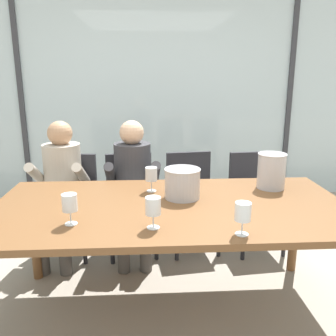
{
  "coord_description": "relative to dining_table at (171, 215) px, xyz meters",
  "views": [
    {
      "loc": [
        -0.15,
        -2.12,
        1.56
      ],
      "look_at": [
        0.0,
        0.35,
        0.92
      ],
      "focal_mm": 37.99,
      "sensor_mm": 36.0,
      "label": 1
    }
  ],
  "objects": [
    {
      "name": "window_mullion_left",
      "position": [
        -1.68,
        2.41,
        0.6
      ],
      "size": [
        0.06,
        0.06,
        2.6
      ],
      "primitive_type": "cube",
      "color": "#38383D",
      "rests_on": "ground"
    },
    {
      "name": "wine_glass_center_pour",
      "position": [
        -0.57,
        -0.27,
        0.18
      ],
      "size": [
        0.08,
        0.08,
        0.17
      ],
      "color": "silver",
      "rests_on": "dining_table"
    },
    {
      "name": "wine_glass_by_left_taster",
      "position": [
        0.33,
        -0.46,
        0.19
      ],
      "size": [
        0.08,
        0.08,
        0.17
      ],
      "color": "silver",
      "rests_on": "dining_table"
    },
    {
      "name": "window_glass_panel",
      "position": [
        0.0,
        2.43,
        0.6
      ],
      "size": [
        7.46,
        0.03,
        2.6
      ],
      "primitive_type": "cube",
      "color": "silver",
      "rests_on": "ground"
    },
    {
      "name": "chair_right_of_center",
      "position": [
        0.83,
        0.95,
        -0.19
      ],
      "size": [
        0.48,
        0.48,
        0.87
      ],
      "rotation": [
        0.0,
        0.0,
        0.1
      ],
      "color": "#232328",
      "rests_on": "ground"
    },
    {
      "name": "ground",
      "position": [
        0.0,
        1.0,
        -0.7
      ],
      "size": [
        14.0,
        14.0,
        0.0
      ],
      "primitive_type": "plane",
      "color": "#9E9384"
    },
    {
      "name": "person_charcoal_jacket",
      "position": [
        -0.28,
        0.84,
        -0.02
      ],
      "size": [
        0.47,
        0.62,
        1.19
      ],
      "rotation": [
        0.0,
        0.0,
        0.04
      ],
      "color": "#38383D",
      "rests_on": "ground"
    },
    {
      "name": "wine_glass_near_bucket",
      "position": [
        -0.12,
        -0.35,
        0.18
      ],
      "size": [
        0.08,
        0.08,
        0.17
      ],
      "color": "silver",
      "rests_on": "dining_table"
    },
    {
      "name": "window_mullion_right",
      "position": [
        1.68,
        2.41,
        0.6
      ],
      "size": [
        0.06,
        0.06,
        2.6
      ],
      "primitive_type": "cube",
      "color": "#38383D",
      "rests_on": "ground"
    },
    {
      "name": "ice_bucket_primary",
      "position": [
        0.08,
        0.13,
        0.17
      ],
      "size": [
        0.24,
        0.24,
        0.2
      ],
      "color": "#B7B7BC",
      "rests_on": "dining_table"
    },
    {
      "name": "chair_near_curtain",
      "position": [
        -0.84,
        0.97,
        -0.19
      ],
      "size": [
        0.5,
        0.5,
        0.87
      ],
      "rotation": [
        0.0,
        0.0,
        -0.14
      ],
      "color": "#232328",
      "rests_on": "ground"
    },
    {
      "name": "person_beige_jumper",
      "position": [
        -0.89,
        0.84,
        -0.02
      ],
      "size": [
        0.48,
        0.62,
        1.19
      ],
      "rotation": [
        0.0,
        0.0,
        -0.06
      ],
      "color": "#B7AD9E",
      "rests_on": "ground"
    },
    {
      "name": "wine_glass_by_right_taster",
      "position": [
        -0.12,
        0.28,
        0.18
      ],
      "size": [
        0.08,
        0.08,
        0.17
      ],
      "color": "silver",
      "rests_on": "dining_table"
    },
    {
      "name": "dining_table",
      "position": [
        0.0,
        0.0,
        0.0
      ],
      "size": [
        2.26,
        1.13,
        0.77
      ],
      "color": "brown",
      "rests_on": "ground"
    },
    {
      "name": "chair_left_of_center",
      "position": [
        -0.31,
        0.96,
        -0.19
      ],
      "size": [
        0.5,
        0.5,
        0.87
      ],
      "rotation": [
        0.0,
        0.0,
        0.13
      ],
      "color": "#232328",
      "rests_on": "ground"
    },
    {
      "name": "hillside_vineyard",
      "position": [
        0.0,
        5.66,
        0.37
      ],
      "size": [
        13.46,
        2.4,
        2.13
      ],
      "primitive_type": "cube",
      "color": "#386633",
      "rests_on": "ground"
    },
    {
      "name": "ice_bucket_secondary",
      "position": [
        0.74,
        0.3,
        0.2
      ],
      "size": [
        0.21,
        0.21,
        0.26
      ],
      "color": "#B7B7BC",
      "rests_on": "dining_table"
    },
    {
      "name": "chair_center",
      "position": [
        0.25,
        0.98,
        -0.19
      ],
      "size": [
        0.49,
        0.49,
        0.87
      ],
      "rotation": [
        0.0,
        0.0,
        0.13
      ],
      "color": "#232328",
      "rests_on": "ground"
    }
  ]
}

